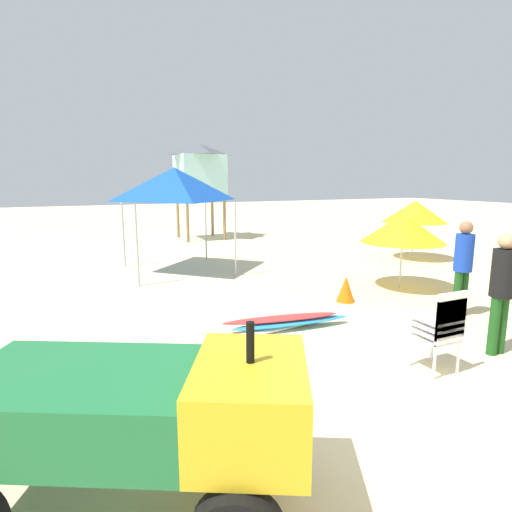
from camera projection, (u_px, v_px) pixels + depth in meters
The scene contains 11 objects.
ground at pixel (404, 411), 4.51m from camera, with size 80.00×80.00×0.00m, color beige.
utility_cart at pixel (142, 413), 3.06m from camera, with size 2.81×2.24×1.50m.
stacked_plastic_chairs at pixel (442, 325), 5.29m from camera, with size 0.48×0.48×1.11m.
surfboard_pile at pixel (285, 323), 6.93m from camera, with size 2.24×0.59×0.24m.
lifeguard_near_right at pixel (463, 262), 7.45m from camera, with size 0.32×0.32×1.75m.
lifeguard_far_right at pixel (502, 285), 5.81m from camera, with size 0.32×0.32×1.76m.
popup_canopy at pixel (175, 184), 10.99m from camera, with size 2.51×2.51×2.80m.
lifeguard_tower at pixel (200, 171), 17.09m from camera, with size 1.98×1.98×3.92m.
beach_umbrella_left at pixel (403, 228), 9.36m from camera, with size 1.87×1.87×1.72m.
beach_umbrella_mid at pixel (415, 212), 12.85m from camera, with size 1.93×1.93×1.84m.
traffic_cone_far at pixel (346, 289), 8.50m from camera, with size 0.38×0.38×0.54m, color orange.
Camera 1 is at (-3.19, -3.08, 2.48)m, focal length 29.06 mm.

